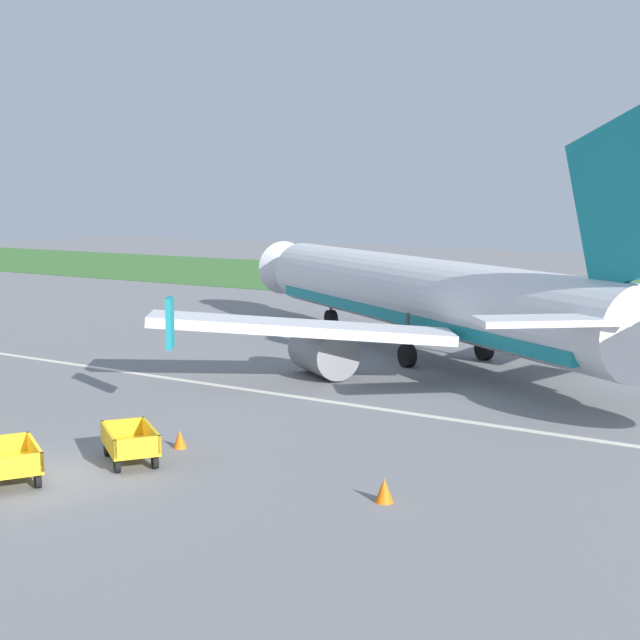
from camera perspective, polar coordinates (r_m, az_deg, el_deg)
ground_plane at (r=27.64m, az=-17.14°, el=-9.51°), size 220.00×220.00×0.00m
grass_strip at (r=78.91m, az=17.64°, el=1.69°), size 220.00×28.00×0.06m
apron_stripe at (r=36.70m, az=-1.88°, el=-4.83°), size 120.00×0.36×0.01m
airplane at (r=44.90m, az=7.07°, el=1.41°), size 33.58×28.13×11.34m
baggage_cart_second_in_row at (r=27.41m, az=-18.97°, el=-8.42°), size 3.43×2.49×1.07m
baggage_cart_third_in_row at (r=28.33m, az=-11.95°, el=-7.62°), size 3.33×2.65×1.07m
traffic_cone_near_plane at (r=24.40m, az=4.09°, el=-10.71°), size 0.50×0.50×0.65m
traffic_cone_mid_apron at (r=29.64m, az=-8.88°, el=-7.48°), size 0.44×0.44×0.58m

